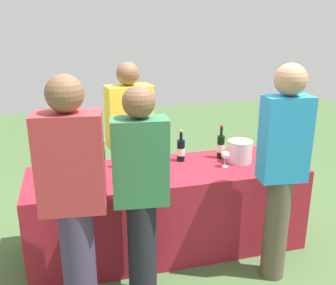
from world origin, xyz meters
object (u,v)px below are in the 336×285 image
(wine_bottle_5, at_px, (221,146))
(wine_glass_0, at_px, (74,175))
(wine_bottle_4, at_px, (181,150))
(wine_glass_2, at_px, (133,171))
(wine_glass_3, at_px, (144,171))
(guest_0, at_px, (73,197))
(wine_bottle_0, at_px, (64,161))
(wine_glass_1, at_px, (121,171))
(guest_2, at_px, (282,165))
(guest_1, at_px, (141,191))
(menu_board, at_px, (80,177))
(wine_glass_5, at_px, (225,156))
(wine_bottle_1, at_px, (79,157))
(ice_bucket, at_px, (240,151))
(wine_bottle_2, at_px, (123,155))
(wine_glass_4, at_px, (157,166))
(server_pouring, at_px, (130,140))
(wine_bottle_3, at_px, (151,154))

(wine_bottle_5, height_order, wine_glass_0, wine_bottle_5)
(wine_bottle_4, xyz_separation_m, wine_glass_2, (-0.53, -0.39, -0.00))
(wine_glass_3, height_order, guest_0, guest_0)
(wine_bottle_0, xyz_separation_m, wine_glass_1, (0.44, -0.27, -0.03))
(guest_2, bearing_deg, guest_0, -171.18)
(guest_1, xyz_separation_m, guest_2, (1.09, -0.02, 0.09))
(menu_board, bearing_deg, wine_glass_5, -34.14)
(wine_glass_2, distance_m, guest_1, 0.41)
(wine_bottle_4, distance_m, guest_1, 0.96)
(wine_glass_2, relative_size, wine_glass_3, 1.08)
(wine_bottle_4, distance_m, wine_bottle_5, 0.39)
(wine_bottle_5, relative_size, wine_glass_3, 2.37)
(wine_bottle_1, height_order, ice_bucket, wine_bottle_1)
(guest_0, bearing_deg, wine_bottle_2, 69.32)
(wine_bottle_5, distance_m, wine_glass_4, 0.75)
(wine_glass_3, relative_size, server_pouring, 0.08)
(wine_bottle_0, distance_m, wine_bottle_2, 0.51)
(wine_bottle_0, distance_m, guest_1, 0.90)
(wine_glass_0, distance_m, guest_0, 0.55)
(wine_bottle_2, xyz_separation_m, wine_bottle_5, (0.94, 0.01, -0.00))
(wine_bottle_3, xyz_separation_m, guest_1, (-0.25, -0.75, 0.00))
(wine_glass_5, distance_m, guest_2, 0.61)
(wine_glass_4, xyz_separation_m, guest_0, (-0.69, -0.57, 0.07))
(wine_bottle_5, xyz_separation_m, wine_glass_3, (-0.82, -0.36, -0.02))
(wine_glass_2, xyz_separation_m, wine_glass_3, (0.09, 0.00, -0.01))
(wine_bottle_3, xyz_separation_m, wine_glass_1, (-0.32, -0.28, -0.02))
(wine_bottle_1, height_order, wine_bottle_4, wine_bottle_1)
(wine_glass_0, bearing_deg, wine_glass_1, 0.63)
(wine_glass_1, bearing_deg, menu_board, 106.53)
(wine_bottle_3, relative_size, guest_1, 0.19)
(wine_glass_0, height_order, guest_2, guest_2)
(wine_glass_5, bearing_deg, server_pouring, 138.98)
(wine_bottle_1, distance_m, ice_bucket, 1.46)
(wine_bottle_0, distance_m, wine_glass_4, 0.79)
(server_pouring, height_order, menu_board, server_pouring)
(wine_bottle_1, distance_m, wine_glass_1, 0.47)
(wine_bottle_4, distance_m, wine_glass_1, 0.70)
(wine_bottle_4, distance_m, guest_0, 1.33)
(wine_glass_5, bearing_deg, wine_bottle_1, 168.02)
(wine_bottle_1, xyz_separation_m, wine_glass_3, (0.49, -0.40, -0.02))
(wine_glass_0, height_order, wine_glass_1, wine_glass_0)
(wine_bottle_1, bearing_deg, wine_glass_4, -27.53)
(menu_board, bearing_deg, wine_bottle_2, -59.87)
(guest_2, xyz_separation_m, menu_board, (-1.47, 1.53, -0.56))
(ice_bucket, distance_m, menu_board, 1.75)
(wine_glass_0, distance_m, wine_glass_4, 0.68)
(wine_bottle_5, xyz_separation_m, guest_0, (-1.39, -0.86, 0.05))
(wine_bottle_4, height_order, wine_glass_3, wine_bottle_4)
(wine_bottle_0, xyz_separation_m, guest_2, (1.61, -0.76, 0.08))
(wine_bottle_0, distance_m, wine_glass_5, 1.41)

